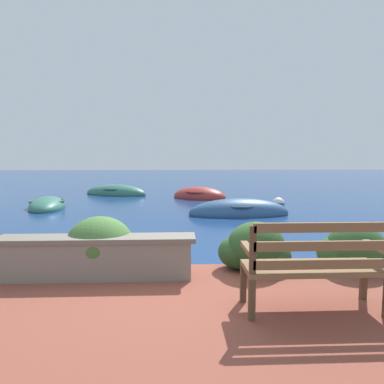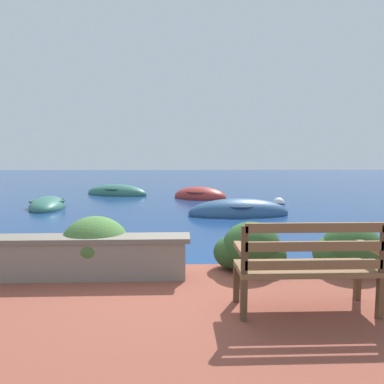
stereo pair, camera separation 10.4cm
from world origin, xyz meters
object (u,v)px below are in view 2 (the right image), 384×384
Objects in this scene: park_bench at (307,264)px; rowboat_mid at (48,206)px; rowboat_far at (200,197)px; rowboat_outer at (117,193)px; mooring_buoy at (279,203)px; rowboat_nearest at (239,213)px.

rowboat_mid is (-5.79, 8.54, -0.64)m from park_bench.
rowboat_far is 0.82× the size of rowboat_outer.
park_bench reaches higher than mooring_buoy.
rowboat_nearest reaches higher than rowboat_far.
rowboat_far is at bearing 141.42° from mooring_buoy.
rowboat_nearest reaches higher than rowboat_mid.
mooring_buoy is at bearing 69.90° from park_bench.
rowboat_nearest is 6.51m from rowboat_mid.
rowboat_far is (-0.92, 4.16, 0.00)m from rowboat_nearest.
rowboat_mid is 0.99× the size of rowboat_far.
rowboat_nearest is 4.26m from rowboat_far.
rowboat_mid is 4.27m from rowboat_outer.
rowboat_mid is at bearing 163.40° from rowboat_nearest.
rowboat_nearest is at bearing 80.29° from park_bench.
mooring_buoy is (6.46, -3.66, 0.00)m from rowboat_outer.
rowboat_mid is at bearing 118.58° from park_bench.
rowboat_outer is (1.63, 3.95, 0.01)m from rowboat_mid.
mooring_buoy is (8.09, 0.30, 0.01)m from rowboat_mid.
park_bench is 0.43× the size of rowboat_outer.
rowboat_outer is at bearing -35.46° from rowboat_mid.
park_bench is at bearing -158.97° from rowboat_mid.
rowboat_outer reaches higher than rowboat_mid.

